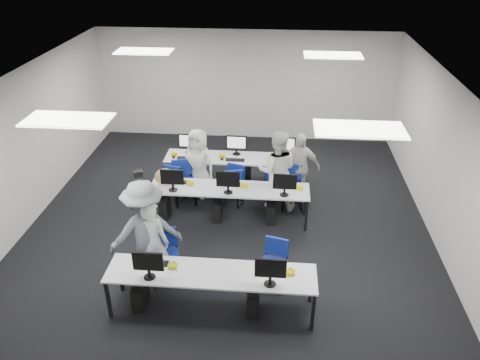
# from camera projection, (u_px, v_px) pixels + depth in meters

# --- Properties ---
(room) EXTENTS (9.00, 9.02, 3.00)m
(room) POSITION_uv_depth(u_px,v_px,m) (228.00, 158.00, 8.81)
(room) COLOR black
(room) RESTS_ON ground
(ceiling_panels) EXTENTS (5.20, 4.60, 0.02)m
(ceiling_panels) POSITION_uv_depth(u_px,v_px,m) (226.00, 81.00, 8.10)
(ceiling_panels) COLOR white
(ceiling_panels) RESTS_ON room
(desk_front) EXTENTS (3.20, 0.70, 0.73)m
(desk_front) POSITION_uv_depth(u_px,v_px,m) (211.00, 275.00, 7.11)
(desk_front) COLOR silver
(desk_front) RESTS_ON ground
(desk_mid) EXTENTS (3.20, 0.70, 0.73)m
(desk_mid) POSITION_uv_depth(u_px,v_px,m) (229.00, 190.00, 9.38)
(desk_mid) COLOR silver
(desk_mid) RESTS_ON ground
(desk_back) EXTENTS (3.20, 0.70, 0.73)m
(desk_back) POSITION_uv_depth(u_px,v_px,m) (236.00, 160.00, 10.60)
(desk_back) COLOR silver
(desk_back) RESTS_ON ground
(equipment_front) EXTENTS (2.51, 0.41, 1.19)m
(equipment_front) POSITION_uv_depth(u_px,v_px,m) (199.00, 292.00, 7.26)
(equipment_front) COLOR #0D58AB
(equipment_front) RESTS_ON desk_front
(equipment_mid) EXTENTS (2.91, 0.41, 1.19)m
(equipment_mid) POSITION_uv_depth(u_px,v_px,m) (220.00, 204.00, 9.53)
(equipment_mid) COLOR white
(equipment_mid) RESTS_ON desk_mid
(equipment_back) EXTENTS (2.91, 0.41, 1.19)m
(equipment_back) POSITION_uv_depth(u_px,v_px,m) (244.00, 172.00, 10.76)
(equipment_back) COLOR white
(equipment_back) RESTS_ON desk_back
(chair_0) EXTENTS (0.56, 0.59, 0.93)m
(chair_0) POSITION_uv_depth(u_px,v_px,m) (166.00, 265.00, 7.92)
(chair_0) COLOR navy
(chair_0) RESTS_ON ground
(chair_1) EXTENTS (0.51, 0.53, 0.84)m
(chair_1) POSITION_uv_depth(u_px,v_px,m) (273.00, 272.00, 7.82)
(chair_1) COLOR navy
(chair_1) RESTS_ON ground
(chair_2) EXTENTS (0.60, 0.63, 0.94)m
(chair_2) POSITION_uv_depth(u_px,v_px,m) (184.00, 190.00, 10.17)
(chair_2) COLOR navy
(chair_2) RESTS_ON ground
(chair_3) EXTENTS (0.53, 0.55, 0.85)m
(chair_3) POSITION_uv_depth(u_px,v_px,m) (233.00, 192.00, 10.15)
(chair_3) COLOR navy
(chair_3) RESTS_ON ground
(chair_4) EXTENTS (0.49, 0.53, 0.90)m
(chair_4) POSITION_uv_depth(u_px,v_px,m) (291.00, 195.00, 10.01)
(chair_4) COLOR navy
(chair_4) RESTS_ON ground
(chair_5) EXTENTS (0.51, 0.54, 0.85)m
(chair_5) POSITION_uv_depth(u_px,v_px,m) (177.00, 186.00, 10.38)
(chair_5) COLOR navy
(chair_5) RESTS_ON ground
(chair_6) EXTENTS (0.50, 0.53, 0.84)m
(chair_6) POSITION_uv_depth(u_px,v_px,m) (233.00, 190.00, 10.23)
(chair_6) COLOR navy
(chair_6) RESTS_ON ground
(chair_7) EXTENTS (0.49, 0.52, 0.85)m
(chair_7) POSITION_uv_depth(u_px,v_px,m) (275.00, 189.00, 10.24)
(chair_7) COLOR navy
(chair_7) RESTS_ON ground
(handbag) EXTENTS (0.46, 0.36, 0.33)m
(handbag) POSITION_uv_depth(u_px,v_px,m) (165.00, 176.00, 9.46)
(handbag) COLOR #886546
(handbag) RESTS_ON desk_mid
(student_0) EXTENTS (0.62, 0.45, 1.58)m
(student_0) POSITION_uv_depth(u_px,v_px,m) (152.00, 242.00, 7.67)
(student_0) COLOR silver
(student_0) RESTS_ON ground
(student_1) EXTENTS (0.87, 0.68, 1.76)m
(student_1) POSITION_uv_depth(u_px,v_px,m) (277.00, 171.00, 9.70)
(student_1) COLOR silver
(student_1) RESTS_ON ground
(student_2) EXTENTS (0.90, 0.75, 1.58)m
(student_2) POSITION_uv_depth(u_px,v_px,m) (199.00, 164.00, 10.19)
(student_2) COLOR silver
(student_2) RESTS_ON ground
(student_3) EXTENTS (0.93, 0.41, 1.57)m
(student_3) POSITION_uv_depth(u_px,v_px,m) (298.00, 167.00, 10.04)
(student_3) COLOR silver
(student_3) RESTS_ON ground
(photographer) EXTENTS (1.37, 1.09, 1.85)m
(photographer) POSITION_uv_depth(u_px,v_px,m) (145.00, 232.00, 7.69)
(photographer) COLOR slate
(photographer) RESTS_ON ground
(dslr_camera) EXTENTS (0.20, 0.22, 0.10)m
(dslr_camera) POSITION_uv_depth(u_px,v_px,m) (138.00, 174.00, 7.37)
(dslr_camera) COLOR black
(dslr_camera) RESTS_ON photographer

